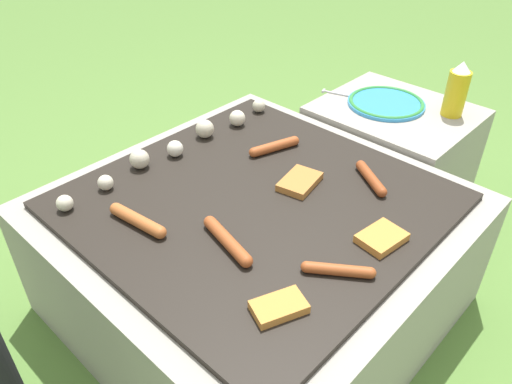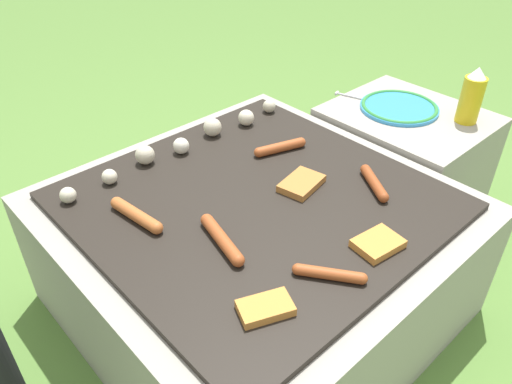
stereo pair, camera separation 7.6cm
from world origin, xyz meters
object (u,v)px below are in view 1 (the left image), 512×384
condiment_bottle (457,90)px  plate_colorful (386,103)px  fork_utensil (346,95)px  sausage_front_center (227,241)px

condiment_bottle → plate_colorful: bearing=113.4°
plate_colorful → fork_utensil: plate_colorful is taller
sausage_front_center → plate_colorful: 0.92m
condiment_bottle → fork_utensil: size_ratio=0.96×
sausage_front_center → condiment_bottle: 1.01m
sausage_front_center → plate_colorful: bearing=8.0°
condiment_bottle → fork_utensil: (-0.13, 0.35, -0.09)m
sausage_front_center → fork_utensil: (0.88, 0.28, -0.01)m
plate_colorful → fork_utensil: bearing=104.1°
plate_colorful → condiment_bottle: condiment_bottle is taller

